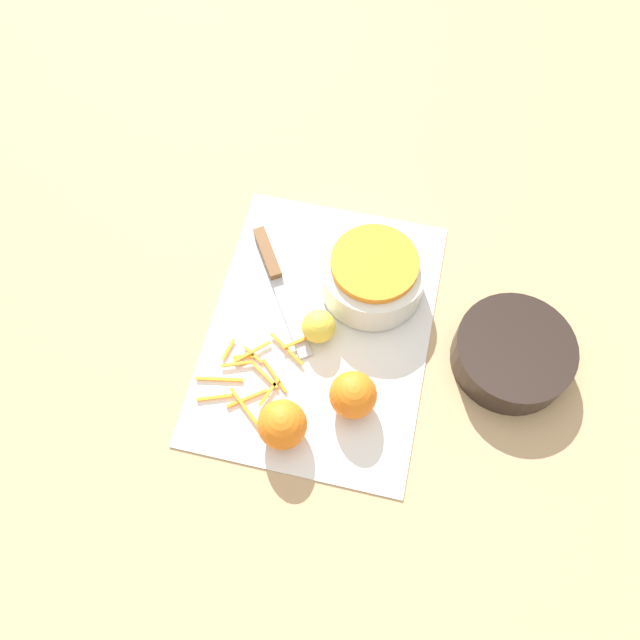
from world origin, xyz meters
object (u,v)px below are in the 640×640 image
(bowl_speckled, at_px, (373,274))
(lemon, at_px, (318,326))
(bowl_dark, at_px, (513,353))
(knife, at_px, (273,268))
(orange_right, at_px, (282,424))
(orange_left, at_px, (353,395))

(bowl_speckled, bearing_deg, lemon, -32.61)
(bowl_speckled, height_order, bowl_dark, bowl_speckled)
(knife, bearing_deg, bowl_dark, 46.71)
(orange_right, bearing_deg, bowl_speckled, 163.43)
(orange_right, bearing_deg, bowl_dark, 121.19)
(bowl_dark, distance_m, orange_left, 0.26)
(knife, height_order, lemon, lemon)
(orange_left, height_order, lemon, orange_left)
(orange_right, bearing_deg, lemon, 175.15)
(bowl_speckled, distance_m, orange_left, 0.21)
(bowl_speckled, xyz_separation_m, lemon, (0.10, -0.07, -0.01))
(bowl_dark, bearing_deg, knife, -100.70)
(orange_left, distance_m, lemon, 0.13)
(orange_left, distance_m, orange_right, 0.11)
(knife, relative_size, orange_left, 3.10)
(knife, xyz_separation_m, orange_left, (0.20, 0.18, 0.03))
(lemon, bearing_deg, bowl_speckled, 147.39)
(bowl_dark, xyz_separation_m, knife, (-0.08, -0.40, -0.02))
(bowl_dark, xyz_separation_m, orange_right, (0.19, -0.32, 0.01))
(bowl_dark, relative_size, orange_left, 2.56)
(bowl_speckled, bearing_deg, orange_right, -16.57)
(orange_right, height_order, lemon, orange_right)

